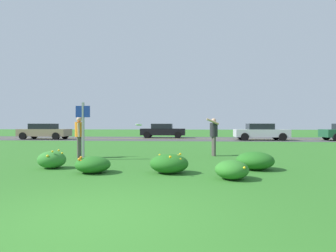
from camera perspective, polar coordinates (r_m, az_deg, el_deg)
name	(u,v)px	position (r m, az deg, el deg)	size (l,w,h in m)	color
ground_plane	(165,149)	(15.00, -0.67, -4.91)	(120.00, 120.00, 0.00)	#2D6B23
highway_strip	(176,139)	(26.04, 1.65, -2.69)	(120.00, 7.68, 0.01)	#424244
highway_center_stripe	(176,139)	(26.04, 1.65, -2.68)	(120.00, 0.16, 0.00)	yellow
daylily_clump_mid_left	(255,161)	(8.70, 17.79, -6.92)	(1.13, 1.04, 0.54)	#23661E
daylily_clump_near_camera	(93,165)	(8.01, -15.49, -7.81)	(0.99, 0.90, 0.49)	#23661E
daylily_clump_mid_center	(169,164)	(7.68, 0.23, -7.89)	(1.08, 0.98, 0.58)	#23661E
daylily_clump_mid_right	(52,160)	(9.25, -23.20, -6.51)	(0.88, 0.72, 0.59)	#337F2D
daylily_clump_front_right	(232,170)	(7.05, 13.23, -8.91)	(0.84, 0.86, 0.47)	#2D7526
sign_post_near_path	(83,125)	(10.95, -17.40, 0.22)	(0.56, 0.10, 2.21)	#93969B
person_thrower_orange_shirt	(79,133)	(11.72, -18.12, -1.43)	(0.39, 0.53, 1.94)	orange
person_catcher_dark_shirt	(214,133)	(11.97, 9.56, -1.53)	(0.56, 0.56, 1.64)	#232328
frisbee_white	(139,125)	(11.71, -6.18, 0.25)	(0.28, 0.27, 0.09)	white
car_tan_leftmost	(44,131)	(27.79, -24.51, -1.01)	(4.50, 2.00, 1.45)	#937F60
car_black_center_left	(163,131)	(27.84, -1.07, -0.98)	(4.50, 2.00, 1.45)	black
car_silver_center_right	(261,132)	(24.99, 18.86, -1.15)	(4.50, 2.00, 1.45)	#B7BABF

